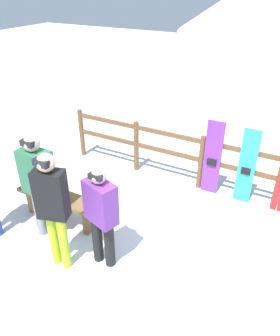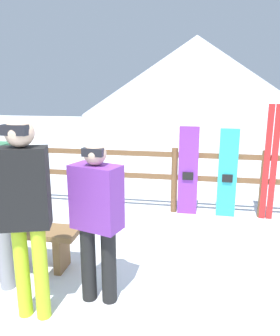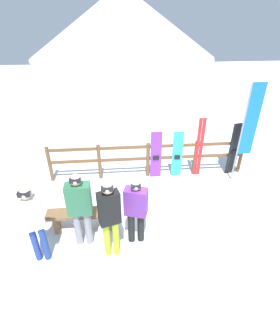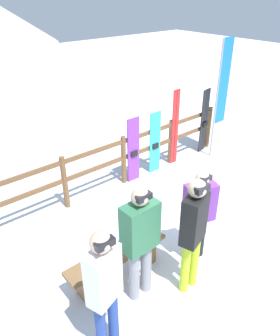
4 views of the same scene
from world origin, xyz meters
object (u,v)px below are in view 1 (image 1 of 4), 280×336
object	(u,v)px
snowboard_cyan	(247,167)
snowboard_purple	(212,159)
bench	(60,201)
person_plaid_green	(39,182)
person_black	(53,204)
person_purple	(101,212)

from	to	relation	value
snowboard_cyan	snowboard_purple	bearing A→B (deg)	180.00
bench	snowboard_purple	world-z (taller)	snowboard_purple
person_plaid_green	snowboard_cyan	bearing A→B (deg)	44.21
person_black	snowboard_purple	xyz separation A→B (m)	(1.25, 2.72, -0.34)
bench	person_purple	size ratio (longest dim) A/B	1.00
bench	person_plaid_green	distance (m)	0.77
bench	snowboard_cyan	size ratio (longest dim) A/B	1.10
bench	snowboard_purple	size ratio (longest dim) A/B	1.08
person_black	snowboard_purple	bearing A→B (deg)	65.40
person_black	snowboard_cyan	bearing A→B (deg)	55.77
person_purple	snowboard_cyan	size ratio (longest dim) A/B	1.10
bench	person_purple	distance (m)	1.34
bench	snowboard_cyan	xyz separation A→B (m)	(2.50, 1.95, 0.34)
person_plaid_green	snowboard_purple	distance (m)	3.01
snowboard_purple	snowboard_cyan	world-z (taller)	snowboard_purple
bench	person_plaid_green	xyz separation A→B (m)	(0.06, -0.42, 0.64)
person_plaid_green	person_black	world-z (taller)	person_black
person_plaid_green	person_purple	bearing A→B (deg)	-1.65
bench	person_black	world-z (taller)	person_black
person_black	snowboard_cyan	xyz separation A→B (m)	(1.85, 2.72, -0.35)
person_plaid_green	snowboard_purple	bearing A→B (deg)	52.33
person_plaid_green	snowboard_purple	world-z (taller)	person_plaid_green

